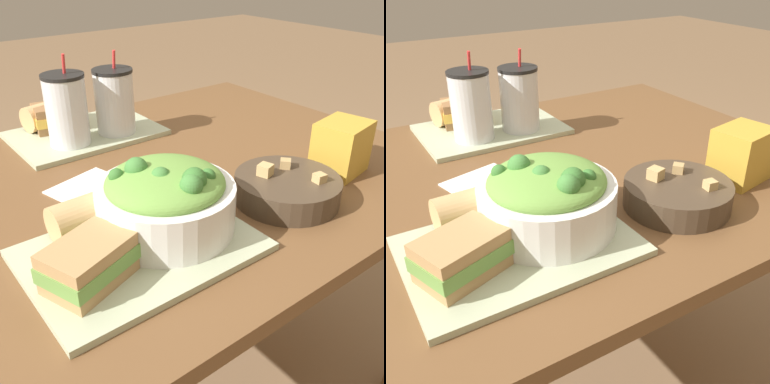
% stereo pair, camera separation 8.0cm
% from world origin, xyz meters
% --- Properties ---
extents(dining_table, '(1.22, 0.91, 0.74)m').
position_xyz_m(dining_table, '(0.00, 0.00, 0.64)').
color(dining_table, brown).
rests_on(dining_table, ground_plane).
extents(tray_near, '(0.36, 0.26, 0.01)m').
position_xyz_m(tray_near, '(-0.18, -0.23, 0.74)').
color(tray_near, '#B2BC99').
rests_on(tray_near, dining_table).
extents(tray_far, '(0.36, 0.26, 0.01)m').
position_xyz_m(tray_far, '(-0.02, 0.29, 0.74)').
color(tray_far, '#B2BC99').
rests_on(tray_far, dining_table).
extents(salad_bowl, '(0.23, 0.23, 0.13)m').
position_xyz_m(salad_bowl, '(-0.12, -0.21, 0.81)').
color(salad_bowl, white).
rests_on(salad_bowl, tray_near).
extents(soup_bowl, '(0.20, 0.20, 0.07)m').
position_xyz_m(soup_bowl, '(0.13, -0.25, 0.76)').
color(soup_bowl, '#473828').
rests_on(soup_bowl, dining_table).
extents(sandwich_near, '(0.15, 0.12, 0.06)m').
position_xyz_m(sandwich_near, '(-0.28, -0.25, 0.78)').
color(sandwich_near, tan).
rests_on(sandwich_near, tray_near).
extents(baguette_near, '(0.15, 0.07, 0.07)m').
position_xyz_m(baguette_near, '(-0.21, -0.14, 0.78)').
color(baguette_near, tan).
rests_on(baguette_near, tray_near).
extents(sandwich_far, '(0.13, 0.11, 0.06)m').
position_xyz_m(sandwich_far, '(-0.07, 0.35, 0.78)').
color(sandwich_far, olive).
rests_on(sandwich_far, tray_far).
extents(baguette_far, '(0.14, 0.09, 0.07)m').
position_xyz_m(baguette_far, '(-0.08, 0.38, 0.78)').
color(baguette_far, tan).
rests_on(baguette_far, tray_far).
extents(drink_cup_dark, '(0.10, 0.10, 0.21)m').
position_xyz_m(drink_cup_dark, '(-0.09, 0.24, 0.83)').
color(drink_cup_dark, silver).
rests_on(drink_cup_dark, tray_far).
extents(drink_cup_red, '(0.10, 0.10, 0.20)m').
position_xyz_m(drink_cup_red, '(0.04, 0.24, 0.83)').
color(drink_cup_red, silver).
rests_on(drink_cup_red, tray_far).
extents(chip_bag, '(0.12, 0.11, 0.11)m').
position_xyz_m(chip_bag, '(0.32, -0.24, 0.79)').
color(chip_bag, gold).
rests_on(chip_bag, dining_table).
extents(napkin_folded, '(0.16, 0.13, 0.00)m').
position_xyz_m(napkin_folded, '(-0.15, 0.03, 0.74)').
color(napkin_folded, white).
rests_on(napkin_folded, dining_table).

